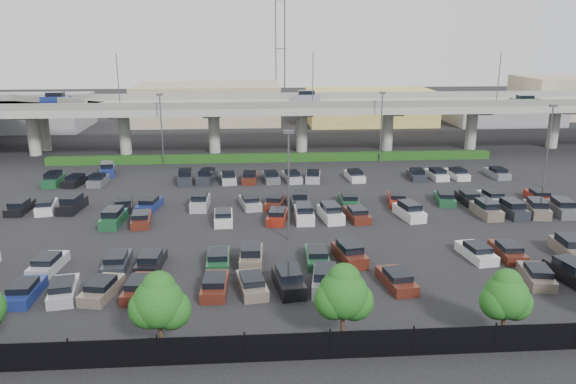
{
  "coord_description": "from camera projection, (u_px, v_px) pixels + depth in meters",
  "views": [
    {
      "loc": [
        -3.52,
        -56.99,
        18.67
      ],
      "look_at": [
        0.6,
        1.14,
        2.0
      ],
      "focal_mm": 35.0,
      "sensor_mm": 36.0,
      "label": 1
    }
  ],
  "objects": [
    {
      "name": "distant_buildings",
      "position": [
        323.0,
        105.0,
        119.13
      ],
      "size": [
        138.0,
        24.0,
        9.0
      ],
      "color": "gray",
      "rests_on": "ground"
    },
    {
      "name": "hedge",
      "position": [
        273.0,
        158.0,
        83.86
      ],
      "size": [
        66.0,
        1.6,
        1.1
      ],
      "primitive_type": "cube",
      "color": "#163810",
      "rests_on": "ground"
    },
    {
      "name": "light_poles",
      "position": [
        243.0,
        153.0,
        59.95
      ],
      "size": [
        66.9,
        48.38,
        10.3
      ],
      "color": "#4E4E53",
      "rests_on": "ground"
    },
    {
      "name": "ground",
      "position": [
        283.0,
        213.0,
        60.03
      ],
      "size": [
        280.0,
        280.0,
        0.0
      ],
      "primitive_type": "plane",
      "color": "black"
    },
    {
      "name": "comm_tower",
      "position": [
        280.0,
        46.0,
        126.98
      ],
      "size": [
        2.4,
        2.4,
        30.0
      ],
      "color": "#4E4E53",
      "rests_on": "ground"
    },
    {
      "name": "fence",
      "position": [
        312.0,
        346.0,
        32.93
      ],
      "size": [
        70.0,
        0.1,
        2.0
      ],
      "color": "black",
      "rests_on": "ground"
    },
    {
      "name": "tree_row",
      "position": [
        322.0,
        294.0,
        33.67
      ],
      "size": [
        65.07,
        3.66,
        5.94
      ],
      "color": "#332316",
      "rests_on": "ground"
    },
    {
      "name": "overpass",
      "position": [
        269.0,
        109.0,
        88.8
      ],
      "size": [
        150.0,
        13.0,
        15.8
      ],
      "color": "gray",
      "rests_on": "ground"
    },
    {
      "name": "parked_cars",
      "position": [
        287.0,
        219.0,
        56.05
      ],
      "size": [
        63.22,
        41.67,
        1.67
      ],
      "color": "silver",
      "rests_on": "ground"
    }
  ]
}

